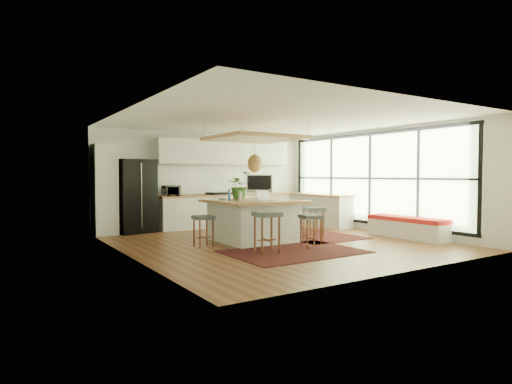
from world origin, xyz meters
TOP-DOWN VIEW (x-y plane):
  - floor at (0.00, 0.00)m, footprint 7.00×7.00m
  - ceiling at (0.00, 0.00)m, footprint 7.00×7.00m
  - wall_back at (0.00, 3.50)m, footprint 6.50×0.00m
  - wall_front at (0.00, -3.50)m, footprint 6.50×0.00m
  - wall_left at (-3.25, 0.00)m, footprint 0.00×7.00m
  - wall_right at (3.25, 0.00)m, footprint 0.00×7.00m
  - window_wall at (3.22, 0.00)m, footprint 0.10×6.20m
  - pantry at (-2.95, 3.18)m, footprint 0.55×0.60m
  - back_counter_base at (0.55, 3.18)m, footprint 4.20×0.60m
  - back_counter_top at (0.55, 3.18)m, footprint 4.24×0.64m
  - backsplash at (0.55, 3.48)m, footprint 4.20×0.02m
  - upper_cabinets at (0.55, 3.32)m, footprint 4.20×0.34m
  - range at (0.30, 3.18)m, footprint 0.76×0.62m
  - right_counter_base at (2.93, 2.00)m, footprint 0.60×2.50m
  - right_counter_top at (2.93, 2.00)m, footprint 0.64×2.54m
  - window_bench at (2.95, -1.20)m, footprint 0.52×2.00m
  - ceiling_panel at (-0.30, 0.40)m, footprint 1.86×1.86m
  - rug_near at (-0.42, -1.23)m, footprint 2.60×1.80m
  - rug_right at (1.30, 0.44)m, footprint 1.80×2.60m
  - fridge at (-2.19, 3.20)m, footprint 1.04×0.87m
  - island at (-0.36, 0.36)m, footprint 1.85×1.85m
  - stool_near_left at (-0.91, -1.00)m, footprint 0.54×0.54m
  - stool_near_right at (0.16, -1.02)m, footprint 0.48×0.48m
  - stool_right_front at (0.99, -0.12)m, footprint 0.52×0.52m
  - stool_right_back at (0.98, 0.69)m, footprint 0.58×0.58m
  - stool_left_side at (-1.64, 0.27)m, footprint 0.39×0.39m
  - laptop at (-0.33, -0.11)m, footprint 0.36×0.38m
  - monitor at (0.08, 0.80)m, footprint 0.64×0.53m
  - microwave at (-1.23, 3.13)m, footprint 0.57×0.43m
  - island_plant at (-0.35, 1.01)m, footprint 0.70×0.75m
  - island_bowl at (-0.90, 0.82)m, footprint 0.22×0.22m
  - island_bottle_0 at (-0.91, 0.46)m, footprint 0.07×0.07m
  - island_bottle_1 at (-0.76, 0.21)m, footprint 0.07×0.07m

SIDE VIEW (x-z plane):
  - floor at x=0.00m, z-range 0.00..0.00m
  - rug_near at x=-0.42m, z-range 0.00..0.01m
  - rug_right at x=1.30m, z-range 0.00..0.01m
  - window_bench at x=2.95m, z-range 0.00..0.50m
  - stool_near_left at x=-0.91m, z-range -0.04..0.75m
  - stool_near_right at x=0.16m, z-range 0.02..0.69m
  - stool_right_front at x=0.99m, z-range -0.01..0.72m
  - stool_right_back at x=0.98m, z-range -0.02..0.73m
  - stool_left_side at x=-1.64m, z-range 0.03..0.68m
  - back_counter_base at x=0.55m, z-range 0.00..0.88m
  - right_counter_base at x=2.93m, z-range 0.00..0.88m
  - island at x=-0.36m, z-range 0.00..0.93m
  - range at x=0.30m, z-range 0.00..1.00m
  - back_counter_top at x=0.55m, z-range 0.88..0.93m
  - right_counter_top at x=2.93m, z-range 0.88..0.93m
  - fridge at x=-2.19m, z-range -0.02..1.87m
  - island_bowl at x=-0.90m, z-range 0.93..0.98m
  - island_bottle_0 at x=-0.91m, z-range 0.93..1.12m
  - island_bottle_1 at x=-0.76m, z-range 0.93..1.12m
  - laptop at x=-0.33m, z-range 0.93..1.17m
  - microwave at x=-1.23m, z-range 0.93..1.27m
  - pantry at x=-2.95m, z-range 0.00..2.25m
  - island_plant at x=-0.35m, z-range 0.93..1.43m
  - monitor at x=0.08m, z-range 0.90..1.48m
  - wall_back at x=0.00m, z-range -1.90..4.60m
  - wall_front at x=0.00m, z-range -1.90..4.60m
  - wall_left at x=-3.25m, z-range -2.15..4.85m
  - wall_right at x=3.25m, z-range -2.15..4.85m
  - backsplash at x=0.55m, z-range 0.95..1.75m
  - window_wall at x=3.22m, z-range 0.10..2.70m
  - ceiling_panel at x=-0.30m, z-range 1.65..2.45m
  - upper_cabinets at x=0.55m, z-range 1.80..2.50m
  - ceiling at x=0.00m, z-range 2.70..2.70m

